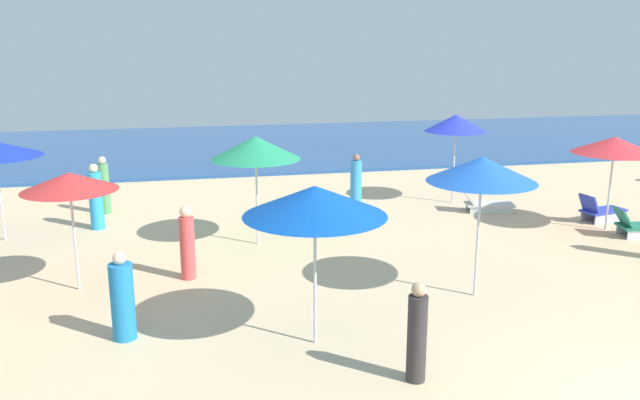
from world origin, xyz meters
TOP-DOWN VIEW (x-y plane):
  - ocean at (0.00, 23.48)m, footprint 60.00×13.03m
  - umbrella_0 at (4.35, 8.44)m, footprint 2.09×2.09m
  - lounge_chair_0_0 at (4.74, 9.24)m, footprint 1.41×0.85m
  - lounge_chair_0_1 at (4.81, 7.75)m, footprint 1.42×0.84m
  - umbrella_1 at (-0.91, 5.02)m, footprint 2.07×2.07m
  - umbrella_2 at (-4.37, 3.66)m, footprint 2.30×2.30m
  - umbrella_3 at (-8.52, 6.94)m, footprint 1.83×1.83m
  - umbrella_5 at (1.59, 12.00)m, footprint 1.83×1.83m
  - lounge_chair_5_0 at (2.09, 10.80)m, footprint 1.57×0.87m
  - umbrella_7 at (-4.67, 9.15)m, footprint 2.12×2.12m
  - beachgoer_0 at (-8.63, 11.31)m, footprint 0.49×0.49m
  - beachgoer_3 at (-7.46, 4.48)m, footprint 0.48×0.48m
  - beachgoer_4 at (-1.26, 12.67)m, footprint 0.46×0.46m
  - beachgoer_5 at (-3.16, 2.17)m, footprint 0.40×0.40m
  - beachgoer_6 at (-8.58, 12.87)m, footprint 0.42×0.42m
  - beachgoer_7 at (-6.36, 7.11)m, footprint 0.40×0.40m

SIDE VIEW (x-z plane):
  - ocean at x=0.00m, z-range 0.00..0.12m
  - lounge_chair_5_0 at x=2.09m, z-range -0.10..0.56m
  - lounge_chair_0_1 at x=4.81m, z-range -0.09..0.65m
  - lounge_chair_0_0 at x=4.74m, z-range -0.11..0.68m
  - beachgoer_4 at x=-1.26m, z-range -0.06..1.42m
  - beachgoer_3 at x=-7.46m, z-range -0.07..1.46m
  - beachgoer_5 at x=-3.16m, z-range -0.04..1.49m
  - beachgoer_7 at x=-6.36m, z-range -0.03..1.53m
  - beachgoer_6 at x=-8.58m, z-range -0.04..1.60m
  - beachgoer_0 at x=-8.63m, z-range -0.05..1.68m
  - umbrella_3 at x=-8.52m, z-range 1.01..3.41m
  - umbrella_0 at x=4.35m, z-range 1.01..3.47m
  - umbrella_7 at x=-4.67m, z-range 1.05..3.69m
  - umbrella_2 at x=-4.37m, z-range 1.09..3.75m
  - umbrella_5 at x=1.59m, z-range 1.08..3.76m
  - umbrella_1 at x=-0.91m, z-range 1.13..3.89m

